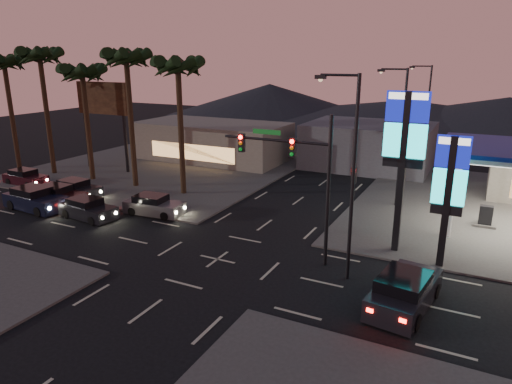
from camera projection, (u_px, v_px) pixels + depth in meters
The scene contains 27 objects.
ground at pixel (217, 259), 25.07m from camera, with size 140.00×140.00×0.00m, color black.
corner_lot_nw at pixel (164, 168), 45.67m from camera, with size 24.00×24.00×0.12m, color #47443F.
pylon_sign_tall at pixel (405, 141), 24.31m from camera, with size 2.20×0.35×9.00m.
pylon_sign_short at pixel (450, 182), 22.86m from camera, with size 1.60×0.35×7.00m.
traffic_signal_mast at pixel (297, 166), 23.68m from camera, with size 6.10×0.39×8.00m.
pedestal_signal at pixel (353, 189), 27.85m from camera, with size 0.32×0.39×4.30m.
streetlight_near at pixel (350, 167), 21.38m from camera, with size 2.14×0.25×10.00m.
streetlight_mid at pixel (399, 130), 32.52m from camera, with size 2.14×0.25×10.00m.
streetlight_far at pixel (425, 111), 44.52m from camera, with size 2.14×0.25×10.00m.
palm_a at pixel (178, 75), 34.44m from camera, with size 4.41×4.41×10.86m.
palm_b at pixel (127, 67), 36.45m from camera, with size 4.41×4.41×11.46m.
palm_c at pixel (83, 80), 38.91m from camera, with size 4.41×4.41×10.26m.
palm_d at pixel (40, 64), 40.71m from camera, with size 4.41×4.41×11.66m.
palm_e at pixel (5, 69), 43.02m from camera, with size 4.41×4.41×11.06m.
billboard at pixel (103, 105), 43.28m from camera, with size 6.00×0.30×8.50m.
building_far_west at pixel (212, 141), 49.40m from camera, with size 16.00×8.00×4.00m, color #726B5B.
building_far_mid at pixel (369, 145), 45.86m from camera, with size 12.00×9.00×4.40m, color #4C4C51.
hill_left at pixel (269, 100), 86.43m from camera, with size 40.00×40.00×6.00m, color black.
hill_right at pixel (507, 114), 69.29m from camera, with size 50.00×50.00×5.00m, color black.
hill_center at pixel (405, 112), 75.91m from camera, with size 60.00×60.00×4.00m, color black.
car_lane_a_front at pixel (88, 209), 31.38m from camera, with size 4.42×2.13×1.40m.
car_lane_a_mid at pixel (57, 196), 34.29m from camera, with size 4.60×2.08×1.48m.
car_lane_a_rear at pixel (35, 199), 33.17m from camera, with size 5.15×2.40×1.64m.
car_lane_b_front at pixel (154, 206), 32.13m from camera, with size 4.42×2.11×1.40m.
car_lane_b_mid at pixel (76, 189), 36.25m from camera, with size 4.30×1.94×1.38m.
car_lane_b_rear at pixel (25, 178), 39.73m from camera, with size 4.16×1.81×1.34m.
suv_station at pixel (404, 292), 20.05m from camera, with size 2.71×5.16×1.65m.
Camera 1 is at (12.25, -19.59, 10.62)m, focal length 32.00 mm.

